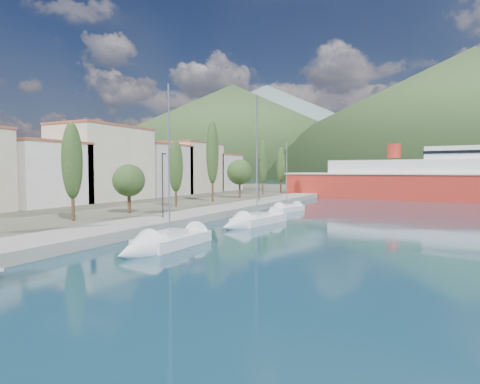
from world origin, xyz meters
The scene contains 10 objects.
ground centered at (0.00, 120.00, 0.00)m, with size 1400.00×1400.00×0.00m, color #14374A.
quay centered at (-9.00, 26.00, 0.40)m, with size 5.00×88.00×0.80m, color gray.
land_strip centered at (-47.00, 36.00, 0.35)m, with size 70.00×148.00×0.70m, color #565644.
town_buildings centered at (-32.00, 36.91, 5.57)m, with size 9.20×69.20×11.30m.
tree_row centered at (-15.04, 33.84, 5.73)m, with size 4.16×63.21×11.66m.
lamp_posts centered at (-9.00, 15.07, 4.08)m, with size 0.15×47.87×6.06m.
sailboat_near centered at (-2.19, 5.88, 0.32)m, with size 2.62×8.41×12.03m.
sailboat_mid centered at (-1.86, 19.07, 0.32)m, with size 3.80×9.57×13.40m.
sailboat_far centered at (-3.42, 32.38, 0.28)m, with size 3.63×6.93×9.73m.
ferry centered at (14.39, 64.38, 3.27)m, with size 54.75×15.38×10.74m.
Camera 1 is at (14.26, -14.74, 5.22)m, focal length 30.00 mm.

